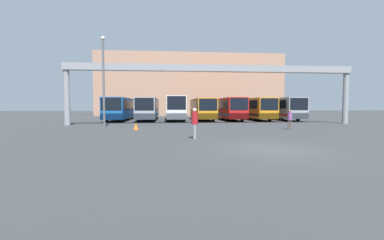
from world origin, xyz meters
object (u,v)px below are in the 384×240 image
(bus_slot_4, at_px, (229,107))
(bus_slot_6, at_px, (280,107))
(bus_slot_0, at_px, (120,108))
(lamp_post, at_px, (103,78))
(traffic_cone, at_px, (136,126))
(pedestrian_mid_right, at_px, (290,119))
(bus_slot_2, at_px, (175,107))
(bus_slot_5, at_px, (254,108))
(pedestrian_near_center, at_px, (195,123))
(bus_slot_1, at_px, (148,108))
(bus_slot_3, at_px, (202,108))

(bus_slot_4, height_order, bus_slot_6, bus_slot_6)
(bus_slot_0, relative_size, lamp_post, 1.36)
(bus_slot_4, distance_m, traffic_cone, 18.39)
(pedestrian_mid_right, relative_size, traffic_cone, 2.82)
(bus_slot_0, distance_m, bus_slot_2, 7.59)
(bus_slot_0, distance_m, traffic_cone, 15.27)
(bus_slot_4, distance_m, pedestrian_mid_right, 15.47)
(traffic_cone, relative_size, lamp_post, 0.07)
(bus_slot_2, bearing_deg, lamp_post, -120.14)
(traffic_cone, bearing_deg, bus_slot_5, 44.39)
(pedestrian_near_center, bearing_deg, bus_slot_4, 166.86)
(bus_slot_5, xyz_separation_m, lamp_post, (-18.29, -11.74, 2.78))
(bus_slot_2, distance_m, pedestrian_near_center, 21.14)
(pedestrian_mid_right, bearing_deg, bus_slot_6, 81.81)
(bus_slot_4, bearing_deg, bus_slot_6, -1.08)
(bus_slot_6, bearing_deg, pedestrian_near_center, -125.22)
(bus_slot_2, xyz_separation_m, traffic_cone, (-3.63, -14.85, -1.58))
(bus_slot_6, distance_m, traffic_cone, 23.71)
(bus_slot_1, distance_m, bus_slot_2, 3.80)
(bus_slot_2, xyz_separation_m, bus_slot_4, (7.59, -0.36, -0.11))
(traffic_cone, xyz_separation_m, lamp_post, (-3.27, 2.96, 4.24))
(bus_slot_2, xyz_separation_m, pedestrian_mid_right, (9.20, -15.72, -1.00))
(bus_slot_1, xyz_separation_m, pedestrian_mid_right, (12.99, -15.90, -0.88))
(bus_slot_3, height_order, bus_slot_5, bus_slot_5)
(bus_slot_4, height_order, pedestrian_mid_right, bus_slot_4)
(bus_slot_4, bearing_deg, bus_slot_2, 177.29)
(bus_slot_0, height_order, bus_slot_5, bus_slot_0)
(bus_slot_1, bearing_deg, pedestrian_near_center, -78.25)
(bus_slot_6, bearing_deg, traffic_cone, -142.67)
(bus_slot_0, xyz_separation_m, bus_slot_4, (15.18, -0.19, 0.01))
(bus_slot_5, bearing_deg, bus_slot_1, 178.76)
(bus_slot_0, distance_m, bus_slot_4, 15.18)
(bus_slot_5, bearing_deg, bus_slot_2, 179.25)
(bus_slot_2, relative_size, bus_slot_4, 1.07)
(bus_slot_6, bearing_deg, bus_slot_4, 178.92)
(pedestrian_near_center, bearing_deg, bus_slot_5, 158.24)
(pedestrian_mid_right, bearing_deg, pedestrian_near_center, -134.51)
(lamp_post, bearing_deg, pedestrian_near_center, -50.74)
(bus_slot_2, distance_m, bus_slot_6, 15.19)
(lamp_post, bearing_deg, bus_slot_3, 47.81)
(bus_slot_6, relative_size, traffic_cone, 18.38)
(bus_slot_6, bearing_deg, bus_slot_3, 177.91)
(pedestrian_near_center, bearing_deg, traffic_cone, -140.33)
(bus_slot_4, distance_m, bus_slot_5, 3.80)
(bus_slot_0, bearing_deg, bus_slot_1, 5.25)
(pedestrian_mid_right, bearing_deg, traffic_cone, -170.59)
(bus_slot_1, xyz_separation_m, pedestrian_near_center, (4.43, -21.29, -0.78))
(bus_slot_2, height_order, pedestrian_mid_right, bus_slot_2)
(bus_slot_3, bearing_deg, bus_slot_5, -0.46)
(bus_slot_1, height_order, bus_slot_2, bus_slot_2)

